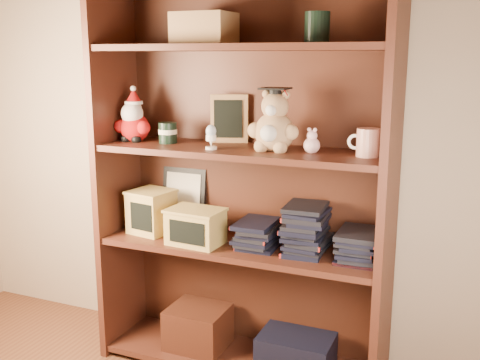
% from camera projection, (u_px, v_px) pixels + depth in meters
% --- Properties ---
extents(bookcase, '(1.20, 0.35, 1.60)m').
position_uv_depth(bookcase, '(244.00, 187.00, 2.30)').
color(bookcase, '#462014').
rests_on(bookcase, ground).
extents(shelf_lower, '(1.14, 0.33, 0.02)m').
position_uv_depth(shelf_lower, '(240.00, 247.00, 2.31)').
color(shelf_lower, '#462014').
rests_on(shelf_lower, ground).
extents(shelf_upper, '(1.14, 0.33, 0.02)m').
position_uv_depth(shelf_upper, '(240.00, 151.00, 2.22)').
color(shelf_upper, '#462014').
rests_on(shelf_upper, ground).
extents(santa_plush, '(0.17, 0.12, 0.24)m').
position_uv_depth(santa_plush, '(134.00, 120.00, 2.38)').
color(santa_plush, '#A50F0F').
rests_on(santa_plush, shelf_upper).
extents(teachers_tin, '(0.08, 0.08, 0.09)m').
position_uv_depth(teachers_tin, '(168.00, 133.00, 2.33)').
color(teachers_tin, black).
rests_on(teachers_tin, shelf_upper).
extents(chalkboard_plaque, '(0.15, 0.11, 0.20)m').
position_uv_depth(chalkboard_plaque, '(229.00, 119.00, 2.34)').
color(chalkboard_plaque, '#9E7547').
rests_on(chalkboard_plaque, shelf_upper).
extents(egg_cup, '(0.05, 0.05, 0.10)m').
position_uv_depth(egg_cup, '(211.00, 136.00, 2.17)').
color(egg_cup, white).
rests_on(egg_cup, shelf_upper).
extents(grad_teddy_bear, '(0.20, 0.17, 0.25)m').
position_uv_depth(grad_teddy_bear, '(274.00, 126.00, 2.14)').
color(grad_teddy_bear, tan).
rests_on(grad_teddy_bear, shelf_upper).
extents(pink_figurine, '(0.06, 0.06, 0.10)m').
position_uv_depth(pink_figurine, '(312.00, 143.00, 2.10)').
color(pink_figurine, beige).
rests_on(pink_figurine, shelf_upper).
extents(teacher_mug, '(0.12, 0.08, 0.10)m').
position_uv_depth(teacher_mug, '(367.00, 143.00, 2.02)').
color(teacher_mug, silver).
rests_on(teacher_mug, shelf_upper).
extents(certificate_frame, '(0.21, 0.05, 0.27)m').
position_uv_depth(certificate_frame, '(184.00, 197.00, 2.53)').
color(certificate_frame, black).
rests_on(certificate_frame, shelf_lower).
extents(treats_box, '(0.20, 0.20, 0.19)m').
position_uv_depth(treats_box, '(152.00, 211.00, 2.44)').
color(treats_box, tan).
rests_on(treats_box, shelf_lower).
extents(pencils_box, '(0.23, 0.17, 0.15)m').
position_uv_depth(pencils_box, '(195.00, 226.00, 2.29)').
color(pencils_box, tan).
rests_on(pencils_box, shelf_lower).
extents(book_stack_left, '(0.14, 0.20, 0.11)m').
position_uv_depth(book_stack_left, '(258.00, 233.00, 2.26)').
color(book_stack_left, black).
rests_on(book_stack_left, shelf_lower).
extents(book_stack_mid, '(0.14, 0.20, 0.19)m').
position_uv_depth(book_stack_mid, '(307.00, 230.00, 2.18)').
color(book_stack_mid, black).
rests_on(book_stack_mid, shelf_lower).
extents(book_stack_right, '(0.14, 0.20, 0.13)m').
position_uv_depth(book_stack_right, '(359.00, 244.00, 2.10)').
color(book_stack_right, black).
rests_on(book_stack_right, shelf_lower).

